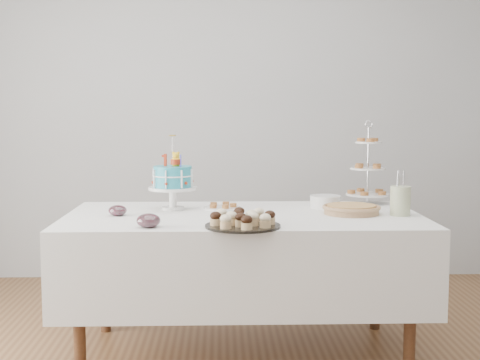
{
  "coord_description": "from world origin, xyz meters",
  "views": [
    {
      "loc": [
        -0.12,
        -3.28,
        1.33
      ],
      "look_at": [
        -0.02,
        0.3,
        0.96
      ],
      "focal_mm": 50.0,
      "sensor_mm": 36.0,
      "label": 1
    }
  ],
  "objects_px": {
    "birthday_cake": "(173,189)",
    "pie": "(351,209)",
    "cupcake_tray": "(243,219)",
    "pastry_plate": "(222,206)",
    "tiered_stand": "(368,169)",
    "plate_stack": "(325,201)",
    "jam_bowl_b": "(118,211)",
    "jam_bowl_a": "(148,221)",
    "utensil_pitcher": "(400,200)",
    "table": "(243,255)"
  },
  "relations": [
    {
      "from": "jam_bowl_b",
      "to": "cupcake_tray",
      "type": "bearing_deg",
      "value": -29.45
    },
    {
      "from": "cupcake_tray",
      "to": "pie",
      "type": "distance_m",
      "value": 0.72
    },
    {
      "from": "tiered_stand",
      "to": "pastry_plate",
      "type": "distance_m",
      "value": 0.92
    },
    {
      "from": "utensil_pitcher",
      "to": "birthday_cake",
      "type": "bearing_deg",
      "value": 156.4
    },
    {
      "from": "birthday_cake",
      "to": "pie",
      "type": "relative_size",
      "value": 1.34
    },
    {
      "from": "pastry_plate",
      "to": "tiered_stand",
      "type": "bearing_deg",
      "value": 12.49
    },
    {
      "from": "cupcake_tray",
      "to": "jam_bowl_b",
      "type": "relative_size",
      "value": 3.74
    },
    {
      "from": "pie",
      "to": "pastry_plate",
      "type": "relative_size",
      "value": 1.47
    },
    {
      "from": "birthday_cake",
      "to": "pie",
      "type": "height_order",
      "value": "birthday_cake"
    },
    {
      "from": "birthday_cake",
      "to": "utensil_pitcher",
      "type": "height_order",
      "value": "birthday_cake"
    },
    {
      "from": "birthday_cake",
      "to": "jam_bowl_b",
      "type": "height_order",
      "value": "birthday_cake"
    },
    {
      "from": "birthday_cake",
      "to": "tiered_stand",
      "type": "distance_m",
      "value": 1.18
    },
    {
      "from": "cupcake_tray",
      "to": "utensil_pitcher",
      "type": "xyz_separation_m",
      "value": [
        0.86,
        0.34,
        0.05
      ]
    },
    {
      "from": "plate_stack",
      "to": "jam_bowl_b",
      "type": "xyz_separation_m",
      "value": [
        -1.16,
        -0.27,
        -0.01
      ]
    },
    {
      "from": "cupcake_tray",
      "to": "pastry_plate",
      "type": "height_order",
      "value": "cupcake_tray"
    },
    {
      "from": "tiered_stand",
      "to": "jam_bowl_b",
      "type": "xyz_separation_m",
      "value": [
        -1.44,
        -0.43,
        -0.18
      ]
    },
    {
      "from": "pastry_plate",
      "to": "pie",
      "type": "bearing_deg",
      "value": -16.53
    },
    {
      "from": "birthday_cake",
      "to": "tiered_stand",
      "type": "height_order",
      "value": "tiered_stand"
    },
    {
      "from": "jam_bowl_a",
      "to": "pie",
      "type": "bearing_deg",
      "value": 20.19
    },
    {
      "from": "table",
      "to": "utensil_pitcher",
      "type": "distance_m",
      "value": 0.9
    },
    {
      "from": "pastry_plate",
      "to": "cupcake_tray",
      "type": "bearing_deg",
      "value": -80.87
    },
    {
      "from": "jam_bowl_a",
      "to": "jam_bowl_b",
      "type": "distance_m",
      "value": 0.42
    },
    {
      "from": "tiered_stand",
      "to": "utensil_pitcher",
      "type": "xyz_separation_m",
      "value": [
        0.07,
        -0.46,
        -0.12
      ]
    },
    {
      "from": "cupcake_tray",
      "to": "tiered_stand",
      "type": "xyz_separation_m",
      "value": [
        0.78,
        0.8,
        0.17
      ]
    },
    {
      "from": "cupcake_tray",
      "to": "utensil_pitcher",
      "type": "distance_m",
      "value": 0.92
    },
    {
      "from": "cupcake_tray",
      "to": "pie",
      "type": "bearing_deg",
      "value": 33.24
    },
    {
      "from": "tiered_stand",
      "to": "plate_stack",
      "type": "distance_m",
      "value": 0.36
    },
    {
      "from": "birthday_cake",
      "to": "pie",
      "type": "distance_m",
      "value": 1.0
    },
    {
      "from": "plate_stack",
      "to": "jam_bowl_b",
      "type": "relative_size",
      "value": 1.82
    },
    {
      "from": "plate_stack",
      "to": "jam_bowl_b",
      "type": "bearing_deg",
      "value": -166.72
    },
    {
      "from": "birthday_cake",
      "to": "jam_bowl_a",
      "type": "xyz_separation_m",
      "value": [
        -0.08,
        -0.58,
        -0.08
      ]
    },
    {
      "from": "plate_stack",
      "to": "tiered_stand",
      "type": "bearing_deg",
      "value": 28.79
    },
    {
      "from": "cupcake_tray",
      "to": "plate_stack",
      "type": "distance_m",
      "value": 0.82
    },
    {
      "from": "table",
      "to": "plate_stack",
      "type": "distance_m",
      "value": 0.6
    },
    {
      "from": "pie",
      "to": "utensil_pitcher",
      "type": "bearing_deg",
      "value": -13.43
    },
    {
      "from": "table",
      "to": "utensil_pitcher",
      "type": "xyz_separation_m",
      "value": [
        0.84,
        -0.06,
        0.31
      ]
    },
    {
      "from": "pastry_plate",
      "to": "utensil_pitcher",
      "type": "height_order",
      "value": "utensil_pitcher"
    },
    {
      "from": "birthday_cake",
      "to": "pastry_plate",
      "type": "xyz_separation_m",
      "value": [
        0.28,
        0.02,
        -0.1
      ]
    },
    {
      "from": "birthday_cake",
      "to": "pie",
      "type": "bearing_deg",
      "value": 4.44
    },
    {
      "from": "birthday_cake",
      "to": "tiered_stand",
      "type": "bearing_deg",
      "value": 25.8
    },
    {
      "from": "pastry_plate",
      "to": "jam_bowl_b",
      "type": "relative_size",
      "value": 2.2
    },
    {
      "from": "birthday_cake",
      "to": "table",
      "type": "bearing_deg",
      "value": -9.91
    },
    {
      "from": "birthday_cake",
      "to": "utensil_pitcher",
      "type": "relative_size",
      "value": 1.75
    },
    {
      "from": "pastry_plate",
      "to": "jam_bowl_b",
      "type": "distance_m",
      "value": 0.61
    },
    {
      "from": "tiered_stand",
      "to": "utensil_pitcher",
      "type": "distance_m",
      "value": 0.49
    },
    {
      "from": "table",
      "to": "birthday_cake",
      "type": "xyz_separation_m",
      "value": [
        -0.39,
        0.19,
        0.34
      ]
    },
    {
      "from": "birthday_cake",
      "to": "jam_bowl_a",
      "type": "relative_size",
      "value": 3.63
    },
    {
      "from": "plate_stack",
      "to": "cupcake_tray",
      "type": "bearing_deg",
      "value": -127.84
    },
    {
      "from": "pastry_plate",
      "to": "utensil_pitcher",
      "type": "distance_m",
      "value": 0.99
    },
    {
      "from": "table",
      "to": "cupcake_tray",
      "type": "xyz_separation_m",
      "value": [
        -0.02,
        -0.4,
        0.27
      ]
    }
  ]
}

